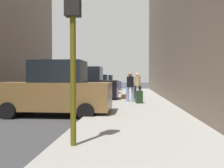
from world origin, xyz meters
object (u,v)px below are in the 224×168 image
object	(u,v)px
parked_red_hatchback	(95,85)
duffel_bag	(124,97)
fire_hydrant	(108,96)
parked_bronze_suv	(55,91)
parked_black_suv	(84,85)
parked_blue_sedan	(103,83)
pedestrian_in_tan_coat	(137,84)
rolling_suitcase	(139,97)
pedestrian_in_jeans	(130,85)
traffic_light	(73,21)

from	to	relation	value
parked_red_hatchback	duffel_bag	size ratio (longest dim) A/B	9.63
parked_red_hatchback	fire_hydrant	xyz separation A→B (m)	(1.80, -7.96, -0.35)
parked_bronze_suv	parked_red_hatchback	distance (m)	11.98
parked_bronze_suv	parked_black_suv	xyz separation A→B (m)	(-0.00, 6.26, 0.00)
parked_bronze_suv	parked_blue_sedan	bearing A→B (deg)	90.00
fire_hydrant	pedestrian_in_tan_coat	xyz separation A→B (m)	(1.74, 2.56, 0.61)
parked_red_hatchback	rolling_suitcase	bearing A→B (deg)	-66.47
parked_blue_sedan	parked_bronze_suv	bearing A→B (deg)	-90.00
parked_blue_sedan	pedestrian_in_jeans	size ratio (longest dim) A/B	2.48
pedestrian_in_tan_coat	traffic_light	bearing A→B (deg)	-98.45
traffic_light	rolling_suitcase	xyz separation A→B (m)	(1.70, 8.64, -2.27)
parked_blue_sedan	pedestrian_in_tan_coat	distance (m)	12.07
parked_red_hatchback	rolling_suitcase	world-z (taller)	parked_red_hatchback
parked_bronze_suv	parked_red_hatchback	xyz separation A→B (m)	(0.00, 11.98, -0.18)
duffel_bag	parked_bronze_suv	bearing A→B (deg)	-112.42
fire_hydrant	rolling_suitcase	world-z (taller)	rolling_suitcase
parked_blue_sedan	pedestrian_in_jeans	world-z (taller)	pedestrian_in_jeans
parked_black_suv	rolling_suitcase	distance (m)	4.34
fire_hydrant	duffel_bag	distance (m)	2.54
parked_bronze_suv	parked_blue_sedan	distance (m)	18.12
rolling_suitcase	parked_bronze_suv	bearing A→B (deg)	-132.82
fire_hydrant	pedestrian_in_jeans	size ratio (longest dim) A/B	0.41
parked_blue_sedan	traffic_light	xyz separation A→B (m)	(1.85, -22.93, 1.91)
pedestrian_in_tan_coat	rolling_suitcase	size ratio (longest dim) A/B	1.64
parked_blue_sedan	pedestrian_in_tan_coat	world-z (taller)	pedestrian_in_tan_coat
pedestrian_in_jeans	duffel_bag	xyz separation A→B (m)	(-0.42, 1.79, -0.81)
fire_hydrant	duffel_bag	xyz separation A→B (m)	(0.84, 2.39, -0.21)
pedestrian_in_tan_coat	rolling_suitcase	world-z (taller)	pedestrian_in_tan_coat
parked_blue_sedan	fire_hydrant	size ratio (longest dim) A/B	6.03
parked_black_suv	parked_red_hatchback	xyz separation A→B (m)	(0.00, 5.72, -0.18)
parked_black_suv	parked_red_hatchback	size ratio (longest dim) A/B	1.09
parked_blue_sedan	rolling_suitcase	xyz separation A→B (m)	(3.55, -14.28, -0.36)
parked_red_hatchback	rolling_suitcase	distance (m)	8.90
traffic_light	rolling_suitcase	world-z (taller)	traffic_light
parked_black_suv	fire_hydrant	bearing A→B (deg)	-51.07
fire_hydrant	pedestrian_in_tan_coat	distance (m)	3.15
parked_bronze_suv	parked_red_hatchback	bearing A→B (deg)	90.00
rolling_suitcase	pedestrian_in_jeans	bearing A→B (deg)	121.67
rolling_suitcase	parked_blue_sedan	bearing A→B (deg)	103.96
parked_bronze_suv	fire_hydrant	distance (m)	4.44
pedestrian_in_tan_coat	parked_red_hatchback	bearing A→B (deg)	123.29
parked_red_hatchback	traffic_light	world-z (taller)	traffic_light
parked_bronze_suv	pedestrian_in_jeans	world-z (taller)	parked_bronze_suv
parked_bronze_suv	rolling_suitcase	xyz separation A→B (m)	(3.55, 3.83, -0.54)
parked_red_hatchback	rolling_suitcase	xyz separation A→B (m)	(3.55, -8.15, -0.36)
pedestrian_in_jeans	duffel_bag	bearing A→B (deg)	103.11
parked_black_suv	pedestrian_in_jeans	bearing A→B (deg)	-28.16
fire_hydrant	duffel_bag	bearing A→B (deg)	70.57
parked_red_hatchback	duffel_bag	xyz separation A→B (m)	(2.65, -5.57, -0.56)
pedestrian_in_jeans	parked_blue_sedan	bearing A→B (deg)	102.79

